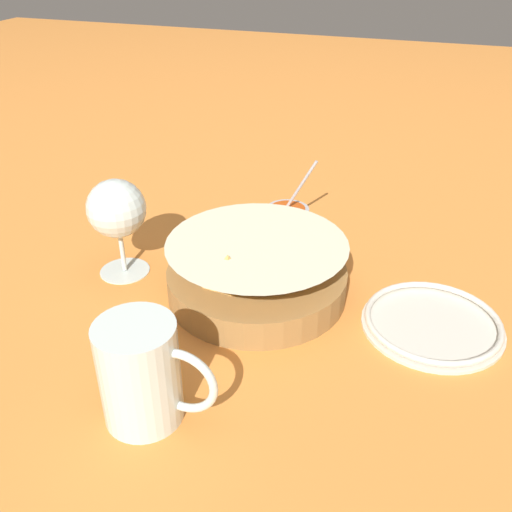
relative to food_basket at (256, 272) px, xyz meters
The scene contains 6 objects.
ground_plane 0.04m from the food_basket, 80.68° to the right, with size 4.00×4.00×0.00m, color orange.
food_basket is the anchor object (origin of this frame).
sauce_cup 0.21m from the food_basket, 93.81° to the left, with size 0.08×0.07×0.13m.
wine_glass 0.21m from the food_basket, behind, with size 0.08×0.08×0.15m.
beer_mug 0.25m from the food_basket, 98.46° to the right, with size 0.13×0.08×0.12m.
side_plate 0.24m from the food_basket, ahead, with size 0.18×0.18×0.01m.
Camera 1 is at (0.21, -0.62, 0.46)m, focal length 40.00 mm.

